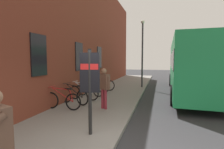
# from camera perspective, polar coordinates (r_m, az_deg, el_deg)

# --- Properties ---
(ground) EXTENTS (60.00, 60.00, 0.00)m
(ground) POSITION_cam_1_polar(r_m,az_deg,el_deg) (10.12, 14.81, -8.08)
(ground) COLOR #2D2D30
(sidewalk_pavement) EXTENTS (24.00, 3.50, 0.12)m
(sidewalk_pavement) POSITION_cam_1_polar(r_m,az_deg,el_deg) (12.38, 2.02, -5.28)
(sidewalk_pavement) COLOR gray
(sidewalk_pavement) RESTS_ON ground
(station_facade) EXTENTS (22.00, 0.65, 8.54)m
(station_facade) POSITION_cam_1_polar(r_m,az_deg,el_deg) (13.89, -5.43, 13.22)
(station_facade) COLOR brown
(station_facade) RESTS_ON ground
(bicycle_beside_lamp) EXTENTS (0.48, 1.77, 0.97)m
(bicycle_beside_lamp) POSITION_cam_1_polar(r_m,az_deg,el_deg) (7.86, -15.75, -8.01)
(bicycle_beside_lamp) COLOR black
(bicycle_beside_lamp) RESTS_ON sidewalk_pavement
(bicycle_mid_rack) EXTENTS (0.66, 1.71, 0.97)m
(bicycle_mid_rack) POSITION_cam_1_polar(r_m,az_deg,el_deg) (8.67, -12.09, -6.74)
(bicycle_mid_rack) COLOR black
(bicycle_mid_rack) RESTS_ON sidewalk_pavement
(bicycle_nearest_sign) EXTENTS (0.48, 1.77, 0.97)m
(bicycle_nearest_sign) POSITION_cam_1_polar(r_m,az_deg,el_deg) (9.47, -9.20, -5.72)
(bicycle_nearest_sign) COLOR black
(bicycle_nearest_sign) RESTS_ON sidewalk_pavement
(bicycle_end_of_row) EXTENTS (0.48, 1.76, 0.97)m
(bicycle_end_of_row) POSITION_cam_1_polar(r_m,az_deg,el_deg) (10.37, -6.97, -4.78)
(bicycle_end_of_row) COLOR black
(bicycle_end_of_row) RESTS_ON sidewalk_pavement
(bicycle_leaning_wall) EXTENTS (0.53, 1.75, 0.97)m
(bicycle_leaning_wall) POSITION_cam_1_polar(r_m,az_deg,el_deg) (11.27, -5.34, -3.99)
(bicycle_leaning_wall) COLOR black
(bicycle_leaning_wall) RESTS_ON sidewalk_pavement
(bicycle_under_window) EXTENTS (0.48, 1.77, 0.97)m
(bicycle_under_window) POSITION_cam_1_polar(r_m,az_deg,el_deg) (12.23, -3.12, -3.28)
(bicycle_under_window) COLOR black
(bicycle_under_window) RESTS_ON sidewalk_pavement
(transit_info_sign) EXTENTS (0.17, 0.56, 2.40)m
(transit_info_sign) POSITION_cam_1_polar(r_m,az_deg,el_deg) (4.93, -7.16, -1.16)
(transit_info_sign) COLOR black
(transit_info_sign) RESTS_ON sidewalk_pavement
(city_bus) EXTENTS (10.59, 2.95, 3.35)m
(city_bus) POSITION_cam_1_polar(r_m,az_deg,el_deg) (12.48, 24.34, 2.96)
(city_bus) COLOR #1E8C4C
(city_bus) RESTS_ON ground
(pedestrian_near_bus) EXTENTS (0.45, 0.60, 1.74)m
(pedestrian_near_bus) POSITION_cam_1_polar(r_m,az_deg,el_deg) (7.56, -2.59, -3.17)
(pedestrian_near_bus) COLOR maroon
(pedestrian_near_bus) RESTS_ON sidewalk_pavement
(street_lamp) EXTENTS (0.28, 0.28, 5.07)m
(street_lamp) POSITION_cam_1_polar(r_m,az_deg,el_deg) (13.75, 9.76, 8.51)
(street_lamp) COLOR #333338
(street_lamp) RESTS_ON sidewalk_pavement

